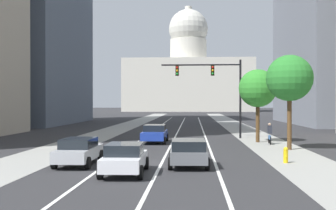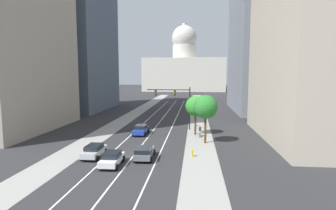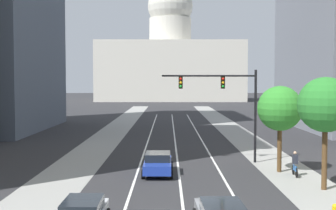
{
  "view_description": "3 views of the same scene",
  "coord_description": "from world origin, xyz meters",
  "px_view_note": "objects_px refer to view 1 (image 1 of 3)",
  "views": [
    {
      "loc": [
        1.73,
        -22.43,
        3.39
      ],
      "look_at": [
        -0.68,
        17.15,
        3.14
      ],
      "focal_mm": 43.57,
      "sensor_mm": 36.0,
      "label": 1
    },
    {
      "loc": [
        7.23,
        -29.98,
        9.46
      ],
      "look_at": [
        2.54,
        15.36,
        4.42
      ],
      "focal_mm": 28.62,
      "sensor_mm": 36.0,
      "label": 2
    },
    {
      "loc": [
        -0.77,
        -20.19,
        6.52
      ],
      "look_at": [
        -0.7,
        25.02,
        4.2
      ],
      "focal_mm": 49.1,
      "sensor_mm": 36.0,
      "label": 3
    }
  ],
  "objects_px": {
    "capitol_building": "(188,77)",
    "car_gray": "(188,152)",
    "car_blue": "(155,133)",
    "street_tree_near_right": "(289,78)",
    "street_tree_far_right": "(258,89)",
    "car_white": "(125,158)",
    "traffic_signal_mast": "(216,82)",
    "cyclist": "(270,134)",
    "car_silver": "(79,151)",
    "fire_hydrant": "(286,155)"
  },
  "relations": [
    {
      "from": "capitol_building",
      "to": "car_gray",
      "type": "relative_size",
      "value": 11.26
    },
    {
      "from": "capitol_building",
      "to": "car_blue",
      "type": "relative_size",
      "value": 10.55
    },
    {
      "from": "car_blue",
      "to": "street_tree_near_right",
      "type": "xyz_separation_m",
      "value": [
        10.12,
        -4.66,
        4.32
      ]
    },
    {
      "from": "street_tree_near_right",
      "to": "street_tree_far_right",
      "type": "bearing_deg",
      "value": 104.42
    },
    {
      "from": "street_tree_far_right",
      "to": "car_white",
      "type": "bearing_deg",
      "value": -118.75
    },
    {
      "from": "capitol_building",
      "to": "car_white",
      "type": "xyz_separation_m",
      "value": [
        -1.48,
        -140.69,
        -12.62
      ]
    },
    {
      "from": "car_white",
      "to": "traffic_signal_mast",
      "type": "relative_size",
      "value": 0.54
    },
    {
      "from": "car_gray",
      "to": "cyclist",
      "type": "height_order",
      "value": "cyclist"
    },
    {
      "from": "car_gray",
      "to": "traffic_signal_mast",
      "type": "distance_m",
      "value": 18.01
    },
    {
      "from": "car_blue",
      "to": "traffic_signal_mast",
      "type": "bearing_deg",
      "value": -49.31
    },
    {
      "from": "capitol_building",
      "to": "car_gray",
      "type": "bearing_deg",
      "value": -89.38
    },
    {
      "from": "capitol_building",
      "to": "street_tree_near_right",
      "type": "relative_size",
      "value": 7.17
    },
    {
      "from": "capitol_building",
      "to": "car_silver",
      "type": "distance_m",
      "value": 138.67
    },
    {
      "from": "car_blue",
      "to": "traffic_signal_mast",
      "type": "xyz_separation_m",
      "value": [
        5.47,
        4.63,
        4.55
      ]
    },
    {
      "from": "car_silver",
      "to": "cyclist",
      "type": "height_order",
      "value": "cyclist"
    },
    {
      "from": "car_blue",
      "to": "car_silver",
      "type": "distance_m",
      "value": 12.85
    },
    {
      "from": "traffic_signal_mast",
      "to": "cyclist",
      "type": "bearing_deg",
      "value": -53.13
    },
    {
      "from": "car_blue",
      "to": "car_white",
      "type": "bearing_deg",
      "value": -179.59
    },
    {
      "from": "car_silver",
      "to": "fire_hydrant",
      "type": "relative_size",
      "value": 4.76
    },
    {
      "from": "street_tree_near_right",
      "to": "street_tree_far_right",
      "type": "distance_m",
      "value": 5.61
    },
    {
      "from": "traffic_signal_mast",
      "to": "street_tree_near_right",
      "type": "xyz_separation_m",
      "value": [
        4.66,
        -9.3,
        -0.23
      ]
    },
    {
      "from": "car_silver",
      "to": "fire_hydrant",
      "type": "xyz_separation_m",
      "value": [
        11.37,
        1.3,
        -0.3
      ]
    },
    {
      "from": "capitol_building",
      "to": "street_tree_near_right",
      "type": "xyz_separation_m",
      "value": [
        8.64,
        -130.18,
        -8.28
      ]
    },
    {
      "from": "fire_hydrant",
      "to": "capitol_building",
      "type": "bearing_deg",
      "value": 92.9
    },
    {
      "from": "fire_hydrant",
      "to": "street_tree_near_right",
      "type": "xyz_separation_m",
      "value": [
        1.72,
        6.54,
        4.64
      ]
    },
    {
      "from": "capitol_building",
      "to": "car_white",
      "type": "relative_size",
      "value": 11.78
    },
    {
      "from": "capitol_building",
      "to": "cyclist",
      "type": "bearing_deg",
      "value": -86.38
    },
    {
      "from": "car_silver",
      "to": "traffic_signal_mast",
      "type": "distance_m",
      "value": 19.63
    },
    {
      "from": "cyclist",
      "to": "street_tree_far_right",
      "type": "xyz_separation_m",
      "value": [
        -0.73,
        1.45,
        3.72
      ]
    },
    {
      "from": "car_white",
      "to": "fire_hydrant",
      "type": "xyz_separation_m",
      "value": [
        8.4,
        3.96,
        -0.3
      ]
    },
    {
      "from": "car_blue",
      "to": "capitol_building",
      "type": "bearing_deg",
      "value": -0.27
    },
    {
      "from": "car_silver",
      "to": "car_gray",
      "type": "xyz_separation_m",
      "value": [
        5.94,
        -0.11,
        0.0
      ]
    },
    {
      "from": "fire_hydrant",
      "to": "cyclist",
      "type": "xyz_separation_m",
      "value": [
        1.07,
        10.5,
        0.39
      ]
    },
    {
      "from": "cyclist",
      "to": "car_gray",
      "type": "bearing_deg",
      "value": 154.86
    },
    {
      "from": "car_white",
      "to": "traffic_signal_mast",
      "type": "bearing_deg",
      "value": -16.72
    },
    {
      "from": "capitol_building",
      "to": "car_silver",
      "type": "bearing_deg",
      "value": -91.85
    },
    {
      "from": "car_silver",
      "to": "traffic_signal_mast",
      "type": "xyz_separation_m",
      "value": [
        8.44,
        17.13,
        4.57
      ]
    },
    {
      "from": "car_silver",
      "to": "car_gray",
      "type": "height_order",
      "value": "car_gray"
    },
    {
      "from": "car_white",
      "to": "cyclist",
      "type": "height_order",
      "value": "cyclist"
    },
    {
      "from": "car_blue",
      "to": "street_tree_far_right",
      "type": "relative_size",
      "value": 0.74
    },
    {
      "from": "car_gray",
      "to": "fire_hydrant",
      "type": "relative_size",
      "value": 4.76
    },
    {
      "from": "cyclist",
      "to": "street_tree_far_right",
      "type": "height_order",
      "value": "street_tree_far_right"
    },
    {
      "from": "cyclist",
      "to": "street_tree_near_right",
      "type": "distance_m",
      "value": 5.85
    },
    {
      "from": "fire_hydrant",
      "to": "street_tree_near_right",
      "type": "bearing_deg",
      "value": 75.23
    },
    {
      "from": "car_blue",
      "to": "car_gray",
      "type": "bearing_deg",
      "value": -166.32
    },
    {
      "from": "car_white",
      "to": "street_tree_far_right",
      "type": "xyz_separation_m",
      "value": [
        8.73,
        15.91,
        3.81
      ]
    },
    {
      "from": "fire_hydrant",
      "to": "car_blue",
      "type": "bearing_deg",
      "value": 126.86
    },
    {
      "from": "fire_hydrant",
      "to": "traffic_signal_mast",
      "type": "bearing_deg",
      "value": 100.49
    },
    {
      "from": "car_blue",
      "to": "traffic_signal_mast",
      "type": "height_order",
      "value": "traffic_signal_mast"
    },
    {
      "from": "car_gray",
      "to": "street_tree_near_right",
      "type": "height_order",
      "value": "street_tree_near_right"
    }
  ]
}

